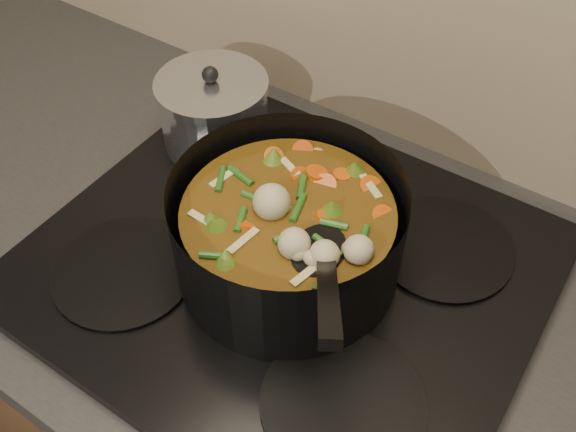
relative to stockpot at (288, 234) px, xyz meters
The scene contains 4 objects.
counter 0.54m from the stockpot, 136.19° to the left, with size 2.64×0.64×0.91m.
stovetop 0.07m from the stockpot, 136.19° to the left, with size 0.62×0.54×0.03m.
stockpot is the anchor object (origin of this frame).
saucepan 0.27m from the stockpot, 147.65° to the left, with size 0.16×0.16×0.13m.
Camera 1 is at (0.29, 1.50, 1.58)m, focal length 40.00 mm.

